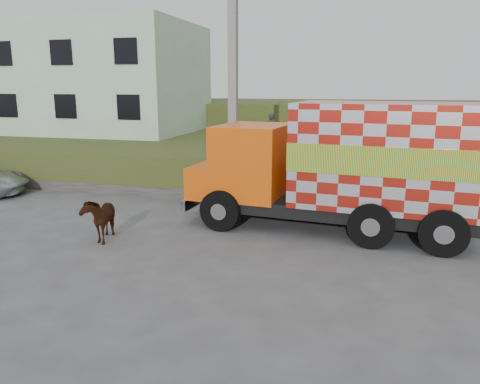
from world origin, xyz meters
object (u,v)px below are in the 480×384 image
(utility_pole, at_px, (233,87))
(cargo_truck, at_px, (346,166))
(pedestrian, at_px, (271,132))
(cow, at_px, (100,217))

(utility_pole, distance_m, cargo_truck, 5.50)
(utility_pole, height_order, pedestrian, utility_pole)
(cow, bearing_deg, utility_pole, 51.48)
(utility_pole, bearing_deg, cow, -112.29)
(pedestrian, bearing_deg, cow, 55.73)
(utility_pole, relative_size, pedestrian, 5.22)
(cargo_truck, bearing_deg, utility_pole, 150.69)
(utility_pole, distance_m, pedestrian, 3.39)
(utility_pole, height_order, cow, utility_pole)
(cow, distance_m, pedestrian, 8.91)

